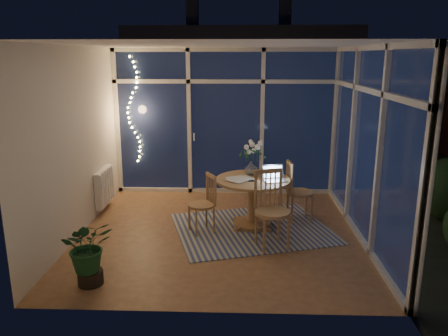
{
  "coord_description": "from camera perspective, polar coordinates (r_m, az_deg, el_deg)",
  "views": [
    {
      "loc": [
        0.25,
        -5.82,
        2.46
      ],
      "look_at": [
        0.03,
        0.25,
        0.9
      ],
      "focal_mm": 35.0,
      "sensor_mm": 36.0,
      "label": 1
    }
  ],
  "objects": [
    {
      "name": "dining_table",
      "position": [
        6.44,
        3.74,
        -4.56
      ],
      "size": [
        1.34,
        1.34,
        0.74
      ],
      "primitive_type": "cylinder",
      "rotation": [
        0.0,
        0.0,
        0.29
      ],
      "color": "olive",
      "rests_on": "floor"
    },
    {
      "name": "garden_shrubs",
      "position": [
        9.49,
        -4.34,
        2.16
      ],
      "size": [
        0.9,
        0.9,
        0.9
      ],
      "primitive_type": "sphere",
      "color": "black",
      "rests_on": "ground"
    },
    {
      "name": "garden_patio",
      "position": [
        11.11,
        3.29,
        1.3
      ],
      "size": [
        12.0,
        6.0,
        0.1
      ],
      "primitive_type": "cube",
      "color": "black",
      "rests_on": "ground"
    },
    {
      "name": "potted_plant",
      "position": [
        5.07,
        -17.29,
        -10.49
      ],
      "size": [
        0.69,
        0.65,
        0.76
      ],
      "primitive_type": "imported",
      "rotation": [
        0.0,
        0.0,
        0.43
      ],
      "color": "#1A4A25",
      "rests_on": "floor"
    },
    {
      "name": "chair_front",
      "position": [
        5.72,
        6.36,
        -5.51
      ],
      "size": [
        0.6,
        0.6,
        1.04
      ],
      "primitive_type": "cube",
      "rotation": [
        0.0,
        0.0,
        0.29
      ],
      "color": "olive",
      "rests_on": "floor"
    },
    {
      "name": "window_wall_back",
      "position": [
        7.87,
        0.21,
        5.95
      ],
      "size": [
        4.0,
        0.1,
        2.6
      ],
      "primitive_type": "cube",
      "color": "silver",
      "rests_on": "floor"
    },
    {
      "name": "bowl",
      "position": [
        6.61,
        6.67,
        -0.62
      ],
      "size": [
        0.19,
        0.19,
        0.04
      ],
      "primitive_type": "imported",
      "rotation": [
        0.0,
        0.0,
        0.29
      ],
      "color": "white",
      "rests_on": "dining_table"
    },
    {
      "name": "neighbour_roof",
      "position": [
        14.32,
        2.32,
        13.39
      ],
      "size": [
        7.0,
        3.0,
        2.2
      ],
      "primitive_type": "cube",
      "color": "#31343B",
      "rests_on": "ground"
    },
    {
      "name": "chair_left",
      "position": [
        6.22,
        -2.97,
        -4.68
      ],
      "size": [
        0.54,
        0.54,
        0.86
      ],
      "primitive_type": "cube",
      "rotation": [
        0.0,
        0.0,
        -1.08
      ],
      "color": "olive",
      "rests_on": "floor"
    },
    {
      "name": "wall_front",
      "position": [
        4.0,
        -1.63,
        -2.48
      ],
      "size": [
        4.0,
        0.04,
        2.6
      ],
      "primitive_type": "cube",
      "color": "white",
      "rests_on": "floor"
    },
    {
      "name": "fairy_lights",
      "position": [
        7.98,
        -11.83,
        7.4
      ],
      "size": [
        0.24,
        0.1,
        1.85
      ],
      "primitive_type": null,
      "color": "#FBD064",
      "rests_on": "window_wall_back"
    },
    {
      "name": "laptop",
      "position": [
        6.22,
        6.71,
        -0.67
      ],
      "size": [
        0.37,
        0.34,
        0.23
      ],
      "primitive_type": null,
      "rotation": [
        0.0,
        0.0,
        0.25
      ],
      "color": "silver",
      "rests_on": "dining_table"
    },
    {
      "name": "rug",
      "position": [
        6.48,
        3.71,
        -7.87
      ],
      "size": [
        2.57,
        2.28,
        0.01
      ],
      "primitive_type": "cube",
      "rotation": [
        0.0,
        0.0,
        0.29
      ],
      "color": "#BDB79A",
      "rests_on": "floor"
    },
    {
      "name": "chair_right",
      "position": [
        6.72,
        9.89,
        -2.99
      ],
      "size": [
        0.49,
        0.49,
        0.95
      ],
      "primitive_type": "cube",
      "rotation": [
        0.0,
        0.0,
        1.69
      ],
      "color": "olive",
      "rests_on": "floor"
    },
    {
      "name": "newspapers",
      "position": [
        6.28,
        2.04,
        -1.45
      ],
      "size": [
        0.45,
        0.44,
        0.02
      ],
      "primitive_type": "cube",
      "rotation": [
        0.0,
        0.0,
        0.66
      ],
      "color": "silver",
      "rests_on": "dining_table"
    },
    {
      "name": "wall_right",
      "position": [
        6.18,
        18.47,
        2.86
      ],
      "size": [
        0.04,
        4.0,
        2.6
      ],
      "primitive_type": "cube",
      "color": "white",
      "rests_on": "floor"
    },
    {
      "name": "wall_back",
      "position": [
        7.91,
        0.22,
        5.99
      ],
      "size": [
        4.0,
        0.04,
        2.6
      ],
      "primitive_type": "cube",
      "color": "white",
      "rests_on": "floor"
    },
    {
      "name": "wall_left",
      "position": [
        6.35,
        -18.79,
        3.11
      ],
      "size": [
        0.04,
        4.0,
        2.6
      ],
      "primitive_type": "cube",
      "color": "white",
      "rests_on": "floor"
    },
    {
      "name": "floor",
      "position": [
        6.32,
        -0.38,
        -8.48
      ],
      "size": [
        4.0,
        4.0,
        0.0
      ],
      "primitive_type": "plane",
      "color": "brown",
      "rests_on": "ground"
    },
    {
      "name": "garden_fence",
      "position": [
        11.43,
        0.79,
        6.59
      ],
      "size": [
        11.0,
        0.08,
        1.8
      ],
      "primitive_type": "cube",
      "color": "#331B12",
      "rests_on": "ground"
    },
    {
      "name": "window_wall_right",
      "position": [
        6.17,
        18.11,
        2.86
      ],
      "size": [
        0.1,
        4.0,
        2.6
      ],
      "primitive_type": "cube",
      "color": "silver",
      "rests_on": "floor"
    },
    {
      "name": "flower_vase",
      "position": [
        6.53,
        3.55,
        0.03
      ],
      "size": [
        0.25,
        0.25,
        0.21
      ],
      "primitive_type": "imported",
      "rotation": [
        0.0,
        0.0,
        0.29
      ],
      "color": "white",
      "rests_on": "dining_table"
    },
    {
      "name": "radiator",
      "position": [
        7.36,
        -15.36,
        -2.36
      ],
      "size": [
        0.1,
        0.7,
        0.58
      ],
      "primitive_type": "cube",
      "color": "white",
      "rests_on": "wall_left"
    },
    {
      "name": "phone",
      "position": [
        6.21,
        3.7,
        -1.67
      ],
      "size": [
        0.12,
        0.07,
        0.01
      ],
      "primitive_type": "cube",
      "rotation": [
        0.0,
        0.0,
        0.13
      ],
      "color": "black",
      "rests_on": "dining_table"
    },
    {
      "name": "ceiling",
      "position": [
        5.82,
        -0.43,
        15.79
      ],
      "size": [
        4.0,
        4.0,
        0.0
      ],
      "primitive_type": "plane",
      "color": "white",
      "rests_on": "wall_back"
    }
  ]
}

